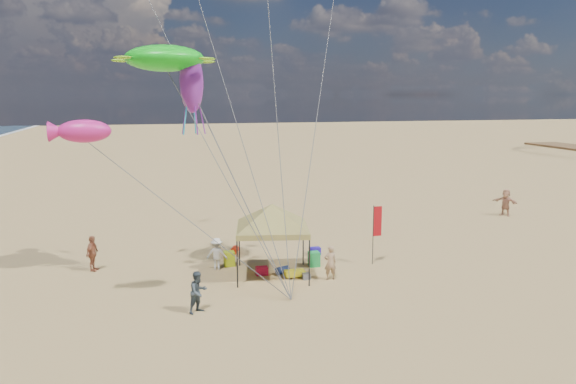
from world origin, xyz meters
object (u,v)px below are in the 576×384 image
(cooler_red, at_px, (262,271))
(beach_cart, at_px, (295,273))
(feather_flag, at_px, (376,225))
(person_near_b, at_px, (198,292))
(person_far_a, at_px, (92,253))
(canopy_tent, at_px, (272,207))
(person_near_c, at_px, (217,254))
(person_far_c, at_px, (506,202))
(cooler_blue, at_px, (315,251))
(chair_green, at_px, (314,259))
(person_near_a, at_px, (330,263))
(chair_yellow, at_px, (229,259))

(cooler_red, height_order, beach_cart, cooler_red)
(feather_flag, height_order, person_near_b, feather_flag)
(person_near_b, height_order, person_far_a, person_far_a)
(canopy_tent, distance_m, cooler_red, 3.06)
(person_near_b, bearing_deg, cooler_red, 15.22)
(canopy_tent, bearing_deg, person_far_a, 161.66)
(person_near_c, relative_size, person_far_c, 0.83)
(beach_cart, relative_size, person_far_a, 0.53)
(person_far_a, bearing_deg, cooler_blue, -67.49)
(feather_flag, distance_m, person_near_c, 7.79)
(chair_green, bearing_deg, feather_flag, -7.36)
(person_near_a, bearing_deg, cooler_blue, -96.33)
(cooler_blue, distance_m, person_near_a, 3.98)
(chair_yellow, xyz_separation_m, person_far_c, (19.94, 6.63, 0.57))
(person_near_c, relative_size, person_far_a, 0.91)
(cooler_blue, relative_size, person_near_c, 0.35)
(person_near_c, xyz_separation_m, person_far_a, (-5.69, 1.22, 0.08))
(chair_yellow, bearing_deg, person_far_a, 173.21)
(chair_green, height_order, beach_cart, chair_green)
(feather_flag, distance_m, person_far_a, 13.55)
(feather_flag, height_order, cooler_blue, feather_flag)
(chair_green, xyz_separation_m, chair_yellow, (-3.97, 1.07, 0.00))
(beach_cart, height_order, person_near_a, person_near_a)
(canopy_tent, relative_size, feather_flag, 2.10)
(feather_flag, xyz_separation_m, cooler_red, (-5.73, -0.29, -1.77))
(chair_yellow, relative_size, person_far_c, 0.38)
(beach_cart, distance_m, person_far_a, 9.55)
(chair_green, distance_m, person_far_a, 10.47)
(cooler_blue, relative_size, chair_yellow, 0.77)
(person_near_b, distance_m, person_far_a, 7.67)
(person_far_a, bearing_deg, chair_green, -77.71)
(person_far_a, bearing_deg, cooler_red, -85.91)
(beach_cart, distance_m, person_near_a, 1.71)
(chair_yellow, distance_m, person_near_b, 5.89)
(chair_yellow, xyz_separation_m, person_far_a, (-6.33, 0.75, 0.50))
(canopy_tent, distance_m, feather_flag, 5.43)
(canopy_tent, relative_size, chair_yellow, 8.78)
(person_near_a, relative_size, person_near_b, 0.96)
(cooler_red, height_order, person_near_c, person_near_c)
(cooler_red, distance_m, cooler_blue, 4.18)
(chair_yellow, distance_m, person_near_c, 0.90)
(canopy_tent, xyz_separation_m, person_near_c, (-2.37, 1.45, -2.44))
(cooler_red, bearing_deg, feather_flag, 2.88)
(chair_green, height_order, person_near_a, person_near_a)
(canopy_tent, bearing_deg, person_near_c, 148.56)
(person_near_b, xyz_separation_m, person_far_c, (21.89, 12.16, 0.11))
(beach_cart, relative_size, person_far_c, 0.49)
(person_near_a, height_order, person_far_a, person_far_a)
(feather_flag, relative_size, beach_cart, 3.26)
(canopy_tent, height_order, beach_cart, canopy_tent)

